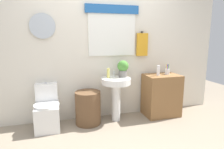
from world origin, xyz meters
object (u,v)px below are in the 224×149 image
(laundry_hamper, at_px, (88,108))
(wooden_cabinet, at_px, (161,95))
(pedestal_sink, at_px, (116,89))
(soap_bottle, at_px, (108,73))
(potted_plant, at_px, (123,68))
(toothbrush_cup, at_px, (167,71))
(toilet, at_px, (47,111))
(lotion_bottle, at_px, (158,71))

(laundry_hamper, distance_m, wooden_cabinet, 1.35)
(pedestal_sink, xyz_separation_m, wooden_cabinet, (0.86, -0.00, -0.18))
(laundry_hamper, relative_size, soap_bottle, 3.31)
(soap_bottle, bearing_deg, potted_plant, 2.20)
(wooden_cabinet, relative_size, toothbrush_cup, 4.06)
(laundry_hamper, height_order, wooden_cabinet, wooden_cabinet)
(toilet, height_order, lotion_bottle, lotion_bottle)
(toilet, bearing_deg, soap_bottle, 1.07)
(toilet, distance_m, toothbrush_cup, 2.16)
(pedestal_sink, distance_m, potted_plant, 0.38)
(potted_plant, bearing_deg, toilet, -178.70)
(soap_bottle, height_order, toothbrush_cup, toothbrush_cup)
(pedestal_sink, bearing_deg, lotion_bottle, -3.02)
(soap_bottle, distance_m, lotion_bottle, 0.88)
(toilet, xyz_separation_m, potted_plant, (1.26, 0.03, 0.63))
(toilet, xyz_separation_m, laundry_hamper, (0.64, -0.03, 0.00))
(toilet, relative_size, pedestal_sink, 0.95)
(laundry_hamper, height_order, pedestal_sink, pedestal_sink)
(pedestal_sink, xyz_separation_m, soap_bottle, (-0.12, 0.05, 0.27))
(wooden_cabinet, bearing_deg, toothbrush_cup, 10.45)
(toilet, xyz_separation_m, toothbrush_cup, (2.09, -0.01, 0.54))
(pedestal_sink, relative_size, lotion_bottle, 4.12)
(pedestal_sink, distance_m, wooden_cabinet, 0.88)
(toothbrush_cup, bearing_deg, lotion_bottle, -164.45)
(pedestal_sink, height_order, soap_bottle, soap_bottle)
(pedestal_sink, relative_size, wooden_cabinet, 0.99)
(pedestal_sink, xyz_separation_m, toothbrush_cup, (0.97, 0.02, 0.25))
(toothbrush_cup, bearing_deg, laundry_hamper, -179.22)
(laundry_hamper, xyz_separation_m, soap_bottle, (0.36, 0.05, 0.55))
(toilet, bearing_deg, wooden_cabinet, -0.90)
(pedestal_sink, height_order, potted_plant, potted_plant)
(soap_bottle, xyz_separation_m, lotion_bottle, (0.88, -0.09, 0.02))
(wooden_cabinet, height_order, lotion_bottle, lotion_bottle)
(soap_bottle, bearing_deg, toothbrush_cup, -1.58)
(potted_plant, bearing_deg, lotion_bottle, -9.20)
(lotion_bottle, bearing_deg, pedestal_sink, 176.98)
(wooden_cabinet, distance_m, potted_plant, 0.90)
(toothbrush_cup, bearing_deg, wooden_cabinet, -169.55)
(wooden_cabinet, bearing_deg, laundry_hamper, 180.00)
(wooden_cabinet, bearing_deg, lotion_bottle, -159.57)
(wooden_cabinet, relative_size, lotion_bottle, 4.18)
(laundry_hamper, bearing_deg, pedestal_sink, 0.00)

